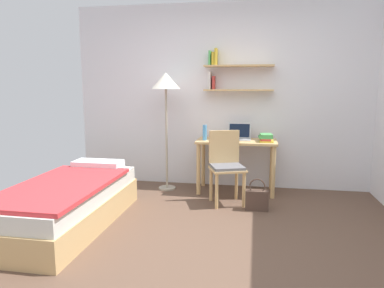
# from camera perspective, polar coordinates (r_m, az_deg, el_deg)

# --- Properties ---
(ground_plane) EXTENTS (5.28, 5.28, 0.00)m
(ground_plane) POSITION_cam_1_polar(r_m,az_deg,el_deg) (3.41, 2.27, -15.75)
(ground_plane) COLOR brown
(wall_back) EXTENTS (4.40, 0.27, 2.60)m
(wall_back) POSITION_cam_1_polar(r_m,az_deg,el_deg) (5.10, 5.59, 7.72)
(wall_back) COLOR white
(wall_back) RESTS_ON ground_plane
(bed) EXTENTS (0.86, 1.90, 0.54)m
(bed) POSITION_cam_1_polar(r_m,az_deg,el_deg) (3.95, -19.35, -9.02)
(bed) COLOR tan
(bed) RESTS_ON ground_plane
(desk) EXTENTS (1.08, 0.52, 0.72)m
(desk) POSITION_cam_1_polar(r_m,az_deg,el_deg) (4.85, 7.20, -1.00)
(desk) COLOR tan
(desk) RESTS_ON ground_plane
(desk_chair) EXTENTS (0.51, 0.49, 0.90)m
(desk_chair) POSITION_cam_1_polar(r_m,az_deg,el_deg) (4.39, 5.54, -3.18)
(desk_chair) COLOR tan
(desk_chair) RESTS_ON ground_plane
(standing_lamp) EXTENTS (0.39, 0.39, 1.63)m
(standing_lamp) POSITION_cam_1_polar(r_m,az_deg,el_deg) (4.87, -4.25, 9.15)
(standing_lamp) COLOR #B2A893
(standing_lamp) RESTS_ON ground_plane
(laptop) EXTENTS (0.32, 0.24, 0.23)m
(laptop) POSITION_cam_1_polar(r_m,az_deg,el_deg) (4.90, 7.65, 1.42)
(laptop) COLOR #B7BABF
(laptop) RESTS_ON desk
(water_bottle) EXTENTS (0.06, 0.06, 0.21)m
(water_bottle) POSITION_cam_1_polar(r_m,az_deg,el_deg) (4.77, 2.07, 1.86)
(water_bottle) COLOR #4C99DB
(water_bottle) RESTS_ON desk
(book_stack) EXTENTS (0.20, 0.24, 0.10)m
(book_stack) POSITION_cam_1_polar(r_m,az_deg,el_deg) (4.75, 11.89, 0.98)
(book_stack) COLOR gold
(book_stack) RESTS_ON desk
(handbag) EXTENTS (0.27, 0.11, 0.38)m
(handbag) POSITION_cam_1_polar(r_m,az_deg,el_deg) (4.26, 10.45, -8.78)
(handbag) COLOR #4C382D
(handbag) RESTS_ON ground_plane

